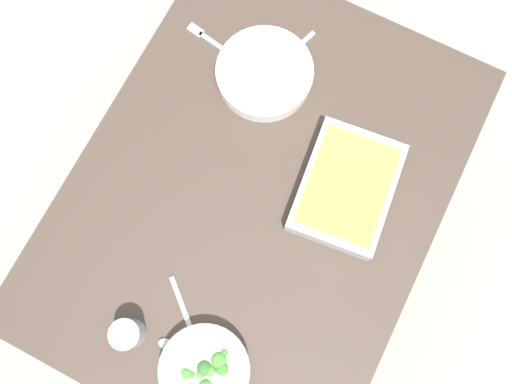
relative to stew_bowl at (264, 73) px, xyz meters
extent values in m
plane|color=#B2A899|center=(-0.29, -0.12, -0.77)|extent=(6.00, 6.00, 0.00)
cube|color=#4C3D33|center=(-0.29, -0.12, -0.05)|extent=(1.20, 0.90, 0.04)
cylinder|color=#4C3D33|center=(0.25, -0.51, -0.42)|extent=(0.06, 0.06, 0.70)
cylinder|color=#4C3D33|center=(-0.83, 0.27, -0.42)|extent=(0.06, 0.06, 0.70)
cylinder|color=#4C3D33|center=(0.25, 0.27, -0.42)|extent=(0.06, 0.06, 0.70)
cylinder|color=white|center=(0.00, 0.00, 0.00)|extent=(0.25, 0.25, 0.05)
torus|color=white|center=(0.00, 0.00, 0.02)|extent=(0.26, 0.26, 0.01)
cylinder|color=#B2844C|center=(0.00, 0.00, 0.00)|extent=(0.20, 0.20, 0.03)
sphere|color=silver|center=(0.03, 0.03, 0.02)|extent=(0.02, 0.02, 0.02)
sphere|color=silver|center=(0.03, 0.00, 0.02)|extent=(0.01, 0.01, 0.01)
sphere|color=silver|center=(0.00, 0.00, 0.02)|extent=(0.02, 0.02, 0.02)
sphere|color=silver|center=(0.04, 0.04, 0.01)|extent=(0.01, 0.01, 0.01)
cylinder|color=white|center=(-0.72, -0.21, -0.01)|extent=(0.20, 0.20, 0.05)
torus|color=white|center=(-0.72, -0.21, 0.01)|extent=(0.21, 0.21, 0.01)
cylinder|color=#8CB272|center=(-0.72, -0.21, 0.00)|extent=(0.17, 0.17, 0.02)
sphere|color=#3D7A33|center=(-0.72, -0.21, 0.02)|extent=(0.04, 0.04, 0.04)
sphere|color=#478C38|center=(-0.67, -0.23, 0.01)|extent=(0.02, 0.02, 0.02)
sphere|color=#569E42|center=(-0.75, -0.18, 0.01)|extent=(0.03, 0.03, 0.03)
sphere|color=#569E42|center=(-0.69, -0.23, 0.02)|extent=(0.04, 0.04, 0.04)
sphere|color=#569E42|center=(-0.74, -0.21, 0.01)|extent=(0.02, 0.02, 0.02)
sphere|color=#478C38|center=(-0.70, -0.25, 0.01)|extent=(0.03, 0.03, 0.03)
sphere|color=#478C38|center=(-0.74, -0.19, 0.01)|extent=(0.02, 0.02, 0.02)
sphere|color=#569E42|center=(-0.72, -0.22, 0.01)|extent=(0.03, 0.03, 0.03)
sphere|color=#569E42|center=(-0.75, -0.17, 0.01)|extent=(0.02, 0.02, 0.02)
cube|color=silver|center=(-0.18, -0.32, 0.00)|extent=(0.32, 0.25, 0.06)
cube|color=#DBAD56|center=(-0.18, -0.32, 0.01)|extent=(0.28, 0.22, 0.04)
cylinder|color=#B2BCC6|center=(-0.73, -0.01, 0.01)|extent=(0.07, 0.07, 0.08)
cylinder|color=black|center=(-0.73, -0.01, 0.00)|extent=(0.06, 0.06, 0.05)
cube|color=silver|center=(0.12, -0.04, -0.03)|extent=(0.14, 0.05, 0.01)
ellipsoid|color=silver|center=(0.03, -0.01, -0.03)|extent=(0.05, 0.04, 0.01)
cube|color=silver|center=(-0.62, -0.09, -0.03)|extent=(0.10, 0.11, 0.01)
ellipsoid|color=silver|center=(-0.67, -0.15, -0.03)|extent=(0.05, 0.05, 0.01)
cube|color=silver|center=(-0.70, -0.18, -0.03)|extent=(0.04, 0.14, 0.01)
ellipsoid|color=silver|center=(-0.72, -0.10, -0.03)|extent=(0.03, 0.04, 0.01)
cube|color=silver|center=(0.03, 0.15, -0.03)|extent=(0.04, 0.14, 0.01)
cube|color=silver|center=(0.04, 0.23, -0.03)|extent=(0.03, 0.05, 0.01)
camera|label=1|loc=(-0.56, -0.26, 1.29)|focal=37.45mm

